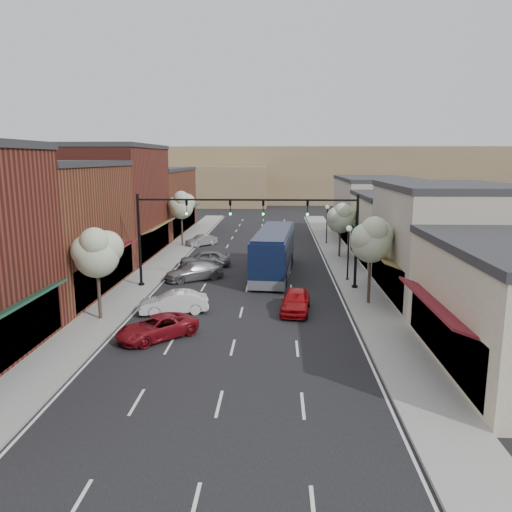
# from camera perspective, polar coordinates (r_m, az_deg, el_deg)

# --- Properties ---
(ground) EXTENTS (160.00, 160.00, 0.00)m
(ground) POSITION_cam_1_polar(r_m,az_deg,el_deg) (29.79, -1.98, -7.60)
(ground) COLOR black
(ground) RESTS_ON ground
(sidewalk_left) EXTENTS (2.80, 73.00, 0.15)m
(sidewalk_left) POSITION_cam_1_polar(r_m,az_deg,el_deg) (48.76, -10.16, -0.29)
(sidewalk_left) COLOR gray
(sidewalk_left) RESTS_ON ground
(sidewalk_right) EXTENTS (2.80, 73.00, 0.15)m
(sidewalk_right) POSITION_cam_1_polar(r_m,az_deg,el_deg) (47.98, 9.82, -0.47)
(sidewalk_right) COLOR gray
(sidewalk_right) RESTS_ON ground
(curb_left) EXTENTS (0.25, 73.00, 0.17)m
(curb_left) POSITION_cam_1_polar(r_m,az_deg,el_deg) (48.47, -8.55, -0.31)
(curb_left) COLOR gray
(curb_left) RESTS_ON ground
(curb_right) EXTENTS (0.25, 73.00, 0.17)m
(curb_right) POSITION_cam_1_polar(r_m,az_deg,el_deg) (47.82, 8.15, -0.46)
(curb_right) COLOR gray
(curb_right) RESTS_ON ground
(bldg_left_midnear) EXTENTS (10.14, 14.10, 9.40)m
(bldg_left_midnear) POSITION_cam_1_polar(r_m,az_deg,el_deg) (38.22, -23.10, 2.85)
(bldg_left_midnear) COLOR brown
(bldg_left_midnear) RESTS_ON ground
(bldg_left_midfar) EXTENTS (10.14, 14.10, 10.90)m
(bldg_left_midfar) POSITION_cam_1_polar(r_m,az_deg,el_deg) (51.05, -16.44, 5.97)
(bldg_left_midfar) COLOR maroon
(bldg_left_midfar) RESTS_ON ground
(bldg_left_far) EXTENTS (10.14, 18.10, 8.40)m
(bldg_left_far) POSITION_cam_1_polar(r_m,az_deg,el_deg) (66.43, -11.93, 6.18)
(bldg_left_far) COLOR brown
(bldg_left_far) RESTS_ON ground
(bldg_right_midnear) EXTENTS (9.14, 12.10, 7.90)m
(bldg_right_midnear) POSITION_cam_1_polar(r_m,az_deg,el_deg) (36.44, 20.82, 1.46)
(bldg_right_midnear) COLOR #B0A596
(bldg_right_midnear) RESTS_ON ground
(bldg_right_midfar) EXTENTS (9.14, 12.10, 6.40)m
(bldg_right_midfar) POSITION_cam_1_polar(r_m,az_deg,el_deg) (47.95, 16.31, 2.99)
(bldg_right_midfar) COLOR beige
(bldg_right_midfar) RESTS_ON ground
(bldg_right_far) EXTENTS (9.14, 16.10, 7.40)m
(bldg_right_far) POSITION_cam_1_polar(r_m,az_deg,el_deg) (61.50, 13.29, 5.29)
(bldg_right_far) COLOR #B0A596
(bldg_right_far) RESTS_ON ground
(hill_far) EXTENTS (120.00, 30.00, 12.00)m
(hill_far) POSITION_cam_1_polar(r_m,az_deg,el_deg) (118.21, 1.43, 9.34)
(hill_far) COLOR #7A6647
(hill_far) RESTS_ON ground
(hill_near) EXTENTS (50.00, 20.00, 8.00)m
(hill_near) POSITION_cam_1_polar(r_m,az_deg,el_deg) (109.72, -12.00, 7.93)
(hill_near) COLOR #7A6647
(hill_near) RESTS_ON ground
(signal_mast_right) EXTENTS (8.22, 0.46, 7.00)m
(signal_mast_right) POSITION_cam_1_polar(r_m,az_deg,el_deg) (36.62, 7.77, 3.26)
(signal_mast_right) COLOR black
(signal_mast_right) RESTS_ON ground
(signal_mast_left) EXTENTS (8.22, 0.46, 7.00)m
(signal_mast_left) POSITION_cam_1_polar(r_m,az_deg,el_deg) (37.30, -9.72, 3.35)
(signal_mast_left) COLOR black
(signal_mast_left) RESTS_ON ground
(tree_right_near) EXTENTS (2.85, 2.65, 5.95)m
(tree_right_near) POSITION_cam_1_polar(r_m,az_deg,el_deg) (33.04, 13.11, 1.94)
(tree_right_near) COLOR #47382B
(tree_right_near) RESTS_ON ground
(tree_right_far) EXTENTS (2.85, 2.65, 5.43)m
(tree_right_far) POSITION_cam_1_polar(r_m,az_deg,el_deg) (48.78, 9.70, 4.38)
(tree_right_far) COLOR #47382B
(tree_right_far) RESTS_ON ground
(tree_left_near) EXTENTS (2.85, 2.65, 5.69)m
(tree_left_near) POSITION_cam_1_polar(r_m,az_deg,el_deg) (30.44, -17.73, 0.50)
(tree_left_near) COLOR #47382B
(tree_left_near) RESTS_ON ground
(tree_left_far) EXTENTS (2.85, 2.65, 6.13)m
(tree_left_far) POSITION_cam_1_polar(r_m,az_deg,el_deg) (55.31, -8.50, 5.83)
(tree_left_far) COLOR #47382B
(tree_left_far) RESTS_ON ground
(lamp_post_near) EXTENTS (0.44, 0.44, 4.44)m
(lamp_post_near) POSITION_cam_1_polar(r_m,az_deg,el_deg) (39.57, 10.53, 1.39)
(lamp_post_near) COLOR black
(lamp_post_near) RESTS_ON ground
(lamp_post_far) EXTENTS (0.44, 0.44, 4.44)m
(lamp_post_far) POSITION_cam_1_polar(r_m,az_deg,el_deg) (56.78, 8.12, 4.35)
(lamp_post_far) COLOR black
(lamp_post_far) RESTS_ON ground
(coach_bus) EXTENTS (3.69, 12.47, 3.76)m
(coach_bus) POSITION_cam_1_polar(r_m,az_deg,el_deg) (41.43, 2.06, 0.52)
(coach_bus) COLOR #0D1735
(coach_bus) RESTS_ON ground
(red_hatchback) EXTENTS (2.17, 4.46, 1.47)m
(red_hatchback) POSITION_cam_1_polar(r_m,az_deg,el_deg) (31.59, 4.53, -5.13)
(red_hatchback) COLOR #980B0E
(red_hatchback) RESTS_ON ground
(parked_car_a) EXTENTS (4.64, 4.61, 1.24)m
(parked_car_a) POSITION_cam_1_polar(r_m,az_deg,el_deg) (27.54, -11.30, -8.02)
(parked_car_a) COLOR maroon
(parked_car_a) RESTS_ON ground
(parked_car_b) EXTENTS (4.48, 2.47, 1.40)m
(parked_car_b) POSITION_cam_1_polar(r_m,az_deg,el_deg) (31.70, -9.38, -5.26)
(parked_car_b) COLOR silver
(parked_car_b) RESTS_ON ground
(parked_car_c) EXTENTS (5.11, 4.19, 1.39)m
(parked_car_c) POSITION_cam_1_polar(r_m,az_deg,el_deg) (40.07, -7.08, -1.75)
(parked_car_c) COLOR gray
(parked_car_c) RESTS_ON ground
(parked_car_d) EXTENTS (4.76, 2.65, 1.53)m
(parked_car_d) POSITION_cam_1_polar(r_m,az_deg,el_deg) (44.71, -5.84, -0.30)
(parked_car_d) COLOR slate
(parked_car_d) RESTS_ON ground
(parked_car_e) EXTENTS (3.45, 3.60, 1.22)m
(parked_car_e) POSITION_cam_1_polar(r_m,az_deg,el_deg) (55.67, -6.26, 1.77)
(parked_car_e) COLOR #A3A4A9
(parked_car_e) RESTS_ON ground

